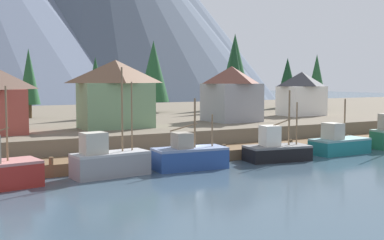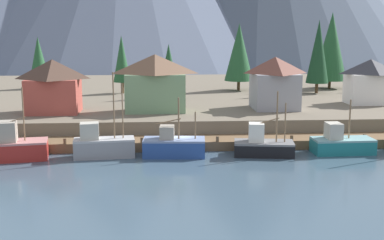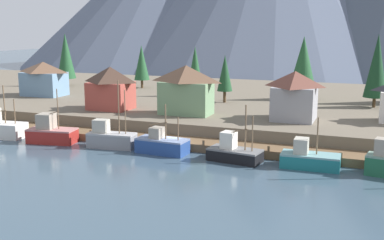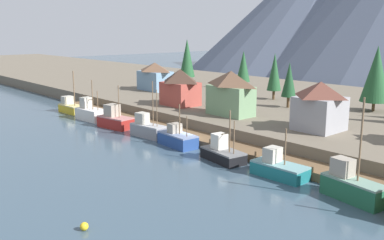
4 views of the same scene
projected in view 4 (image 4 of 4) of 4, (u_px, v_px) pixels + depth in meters
ground_plane at (277, 128)px, 74.68m from camera, size 400.00×400.00×1.00m
dock at (200, 139)px, 62.79m from camera, size 80.00×4.00×1.60m
shoreline_bank at (316, 109)px, 82.11m from camera, size 400.00×56.00×2.50m
fishing_boat_yellow at (71, 107)px, 85.17m from camera, size 6.37×2.81×8.36m
fishing_boat_white at (91, 113)px, 78.40m from camera, size 6.52×3.62×7.31m
fishing_boat_red at (115, 120)px, 72.18m from camera, size 6.63×3.82×7.22m
fishing_boat_grey at (148, 129)px, 66.13m from camera, size 6.27×2.96×8.63m
fishing_boat_blue at (177, 139)px, 60.83m from camera, size 6.42×3.14×6.05m
fishing_boat_black at (223, 153)px, 53.95m from camera, size 6.37×3.65×6.64m
fishing_boat_teal at (279, 168)px, 48.04m from camera, size 6.33×2.94×5.66m
fishing_boat_green at (352, 186)px, 41.48m from camera, size 6.54×3.26×10.08m
house_grey at (320, 106)px, 59.05m from camera, size 5.93×6.02×6.73m
house_blue at (155, 76)px, 98.42m from camera, size 7.92×5.19×6.29m
house_green at (231, 93)px, 69.43m from camera, size 7.77×4.28×7.18m
house_red at (180, 87)px, 78.63m from camera, size 6.56×5.20×6.61m
conifer_near_left at (187, 58)px, 110.44m from camera, size 3.95×3.95×11.31m
conifer_near_right at (289, 80)px, 76.03m from camera, size 2.59×2.59×8.03m
conifer_back_left at (376, 74)px, 72.21m from camera, size 4.75×4.75×11.05m
conifer_back_right at (274, 72)px, 84.71m from camera, size 2.78×2.78×9.18m
conifer_centre at (243, 66)px, 100.15m from camera, size 3.20×3.20×8.86m
channel_buoy at (84, 226)px, 35.32m from camera, size 0.70×0.70×0.70m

